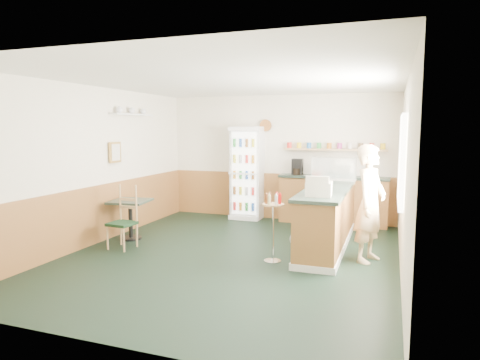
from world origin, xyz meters
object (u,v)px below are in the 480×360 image
at_px(drinks_fridge, 247,173).
at_px(cash_register, 319,189).
at_px(condiment_stand, 273,218).
at_px(shopkeeper, 370,204).
at_px(cafe_table, 130,212).
at_px(display_case, 334,170).
at_px(cafe_chair, 125,215).

distance_m(drinks_fridge, cash_register, 3.35).
bearing_deg(condiment_stand, cash_register, 12.71).
distance_m(shopkeeper, condiment_stand, 1.46).
distance_m(drinks_fridge, cafe_table, 2.83).
bearing_deg(display_case, shopkeeper, -61.55).
bearing_deg(display_case, condiment_stand, -109.78).
distance_m(display_case, cafe_chair, 3.76).
relative_size(display_case, cash_register, 2.08).
xyz_separation_m(cash_register, cafe_table, (-3.40, 0.27, -0.61)).
distance_m(cash_register, cafe_table, 3.47).
relative_size(cash_register, cafe_table, 0.52).
relative_size(condiment_stand, cafe_table, 1.40).
height_order(cash_register, condiment_stand, cash_register).
height_order(shopkeeper, cafe_table, shopkeeper).
height_order(drinks_fridge, shopkeeper, drinks_fridge).
distance_m(cash_register, cafe_chair, 3.25).
bearing_deg(cash_register, cafe_table, 171.72).
bearing_deg(condiment_stand, cafe_chair, -178.61).
bearing_deg(shopkeeper, cash_register, 136.73).
bearing_deg(display_case, drinks_fridge, 153.05).
bearing_deg(shopkeeper, display_case, 47.75).
height_order(cash_register, cafe_table, cash_register).
bearing_deg(shopkeeper, drinks_fridge, 68.81).
bearing_deg(condiment_stand, display_case, 70.22).
xyz_separation_m(shopkeeper, cafe_chair, (-3.89, -0.57, -0.33)).
bearing_deg(cafe_chair, cash_register, 8.11).
bearing_deg(condiment_stand, shopkeeper, 20.71).
xyz_separation_m(cash_register, shopkeeper, (0.70, 0.36, -0.24)).
bearing_deg(cafe_table, shopkeeper, 1.35).
height_order(display_case, shopkeeper, shopkeeper).
xyz_separation_m(drinks_fridge, cafe_table, (-1.39, -2.41, -0.51)).
bearing_deg(condiment_stand, drinks_fridge, 115.76).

